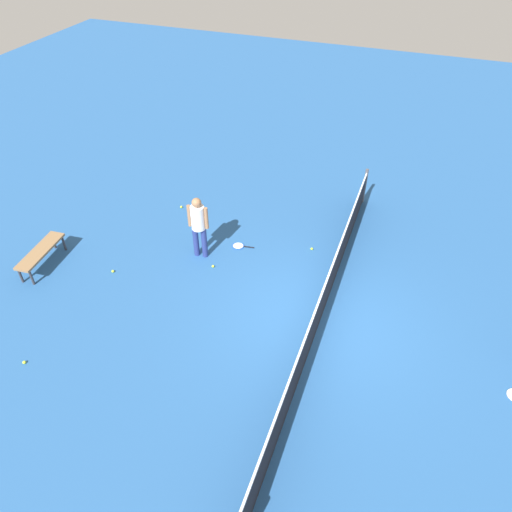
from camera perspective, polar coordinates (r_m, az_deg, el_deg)
name	(u,v)px	position (r m, az deg, el deg)	size (l,w,h in m)	color
ground_plane	(320,321)	(10.54, 7.63, -7.67)	(40.00, 40.00, 0.00)	#265693
court_net	(322,304)	(10.18, 7.87, -5.76)	(10.09, 0.09, 1.07)	#4C4C51
player_near_side	(198,223)	(11.53, -6.92, 3.97)	(0.37, 0.53, 1.70)	navy
tennis_racket_near_player	(239,246)	(12.34, -2.03, 1.22)	(0.36, 0.60, 0.03)	blue
tennis_ball_near_player	(181,207)	(13.92, -8.94, 5.83)	(0.07, 0.07, 0.07)	#C6E033
tennis_ball_by_net	(213,266)	(11.73, -5.17, -1.23)	(0.07, 0.07, 0.07)	#C6E033
tennis_ball_midcourt	(113,271)	(12.06, -16.77, -1.76)	(0.07, 0.07, 0.07)	#C6E033
tennis_ball_baseline	(24,362)	(10.72, -26.01, -11.38)	(0.07, 0.07, 0.07)	#C6E033
tennis_ball_stray_left	(312,249)	(12.29, 6.70, 0.87)	(0.07, 0.07, 0.07)	#C6E033
courtside_bench	(41,252)	(12.63, -24.39, 0.42)	(1.53, 0.53, 0.48)	olive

